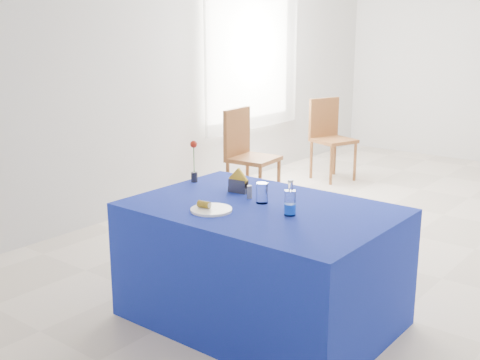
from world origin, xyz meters
name	(u,v)px	position (x,y,z in m)	size (l,w,h in m)	color
floor	(413,235)	(0.00, 0.00, 0.00)	(7.00, 7.00, 0.00)	beige
room_shell	(428,36)	(0.00, 0.00, 1.75)	(7.00, 7.00, 7.00)	silver
window_pane	(250,50)	(-2.47, 0.80, 1.55)	(0.04, 1.50, 1.60)	white
curtain	(254,51)	(-2.40, 0.80, 1.55)	(0.04, 1.75, 1.85)	white
plate	(211,210)	(-0.31, -2.39, 0.77)	(0.25, 0.25, 0.01)	white
drinking_glass	(262,193)	(-0.17, -2.07, 0.82)	(0.08, 0.08, 0.13)	white
salt_shaker	(237,186)	(-0.46, -1.97, 0.80)	(0.03, 0.03, 0.09)	slate
pepper_shaker	(249,192)	(-0.30, -2.04, 0.80)	(0.03, 0.03, 0.09)	slate
blue_table	(261,264)	(-0.13, -2.13, 0.38)	(1.60, 1.10, 0.76)	navy
water_bottle	(290,204)	(0.10, -2.17, 0.83)	(0.07, 0.07, 0.21)	silver
napkin_holder	(238,185)	(-0.45, -1.97, 0.81)	(0.15, 0.07, 0.17)	#3B3B40
rose_vase	(194,162)	(-0.86, -1.95, 0.90)	(0.05, 0.05, 0.30)	#222227
chair_win_a	(246,150)	(-1.78, -0.15, 0.58)	(0.50, 0.50, 1.01)	brown
chair_win_b	(329,133)	(-1.68, 1.38, 0.57)	(0.56, 0.56, 0.98)	brown
banana_pieces	(204,204)	(-0.36, -2.41, 0.80)	(0.08, 0.05, 0.04)	gold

